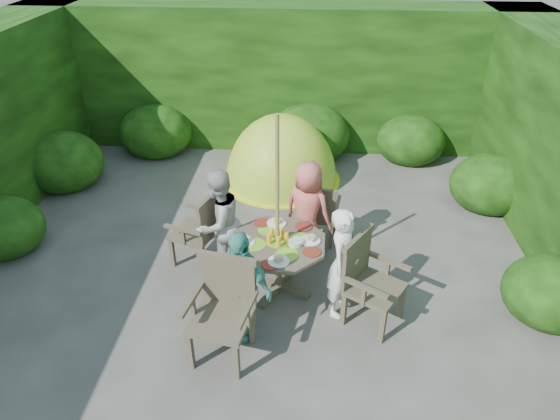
# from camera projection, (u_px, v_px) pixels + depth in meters

# --- Properties ---
(ground) EXTENTS (60.00, 60.00, 0.00)m
(ground) POSITION_uv_depth(u_px,v_px,m) (255.00, 268.00, 6.33)
(ground) COLOR #403F39
(ground) RESTS_ON ground
(hedge_enclosure) EXTENTS (9.00, 9.00, 2.50)m
(hedge_enclosure) POSITION_uv_depth(u_px,v_px,m) (264.00, 135.00, 6.80)
(hedge_enclosure) COLOR black
(hedge_enclosure) RESTS_ON ground
(patio_table) EXTENTS (1.53, 1.53, 0.81)m
(patio_table) POSITION_uv_depth(u_px,v_px,m) (278.00, 249.00, 5.71)
(patio_table) COLOR #3C3627
(patio_table) RESTS_ON ground
(parasol_pole) EXTENTS (0.06, 0.06, 2.20)m
(parasol_pole) POSITION_uv_depth(u_px,v_px,m) (277.00, 210.00, 5.43)
(parasol_pole) COLOR olive
(parasol_pole) RESTS_ON ground
(garden_chair_right) EXTENTS (0.76, 0.78, 0.99)m
(garden_chair_right) POSITION_uv_depth(u_px,v_px,m) (368.00, 280.00, 5.30)
(garden_chair_right) COLOR #3C3627
(garden_chair_right) RESTS_ON ground
(garden_chair_left) EXTENTS (0.65, 0.69, 0.95)m
(garden_chair_left) POSITION_uv_depth(u_px,v_px,m) (200.00, 228.00, 6.19)
(garden_chair_left) COLOR #3C3627
(garden_chair_left) RESTS_ON ground
(garden_chair_back) EXTENTS (0.58, 0.54, 0.86)m
(garden_chair_back) POSITION_uv_depth(u_px,v_px,m) (318.00, 212.00, 6.59)
(garden_chair_back) COLOR #3C3627
(garden_chair_back) RESTS_ON ground
(garden_chair_front) EXTENTS (0.71, 0.66, 1.03)m
(garden_chair_front) POSITION_uv_depth(u_px,v_px,m) (224.00, 308.00, 4.91)
(garden_chair_front) COLOR #3C3627
(garden_chair_front) RESTS_ON ground
(child_right) EXTENTS (0.47, 0.56, 1.32)m
(child_right) POSITION_uv_depth(u_px,v_px,m) (343.00, 263.00, 5.34)
(child_right) COLOR white
(child_right) RESTS_ON ground
(child_left) EXTENTS (0.80, 0.84, 1.37)m
(child_left) POSITION_uv_depth(u_px,v_px,m) (219.00, 223.00, 5.97)
(child_left) COLOR #A8A8A2
(child_left) RESTS_ON ground
(child_back) EXTENTS (0.76, 0.67, 1.31)m
(child_back) POSITION_uv_depth(u_px,v_px,m) (308.00, 210.00, 6.27)
(child_back) COLOR #D05D56
(child_back) RESTS_ON ground
(child_front) EXTENTS (0.81, 0.64, 1.28)m
(child_front) POSITION_uv_depth(u_px,v_px,m) (240.00, 284.00, 5.07)
(child_front) COLOR teal
(child_front) RESTS_ON ground
(dome_tent) EXTENTS (2.12, 2.12, 2.23)m
(dome_tent) POSITION_uv_depth(u_px,v_px,m) (281.00, 180.00, 8.34)
(dome_tent) COLOR #A8C926
(dome_tent) RESTS_ON ground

